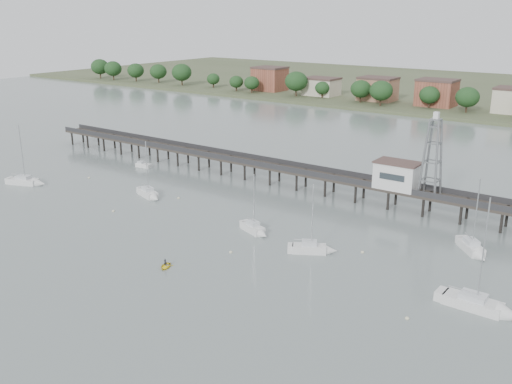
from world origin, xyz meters
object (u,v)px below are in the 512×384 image
(sailboat_a, at_px, (29,182))
(sailboat_f, at_px, (256,230))
(sailboat_c, at_px, (316,249))
(yellow_dinghy, at_px, (165,267))
(white_tender, at_px, (143,165))
(lattice_tower, at_px, (432,157))
(sailboat_d, at_px, (486,308))
(sailboat_b, at_px, (150,195))
(pier, at_px, (288,169))
(sailboat_e, at_px, (474,250))

(sailboat_a, bearing_deg, sailboat_f, -15.23)
(sailboat_c, height_order, yellow_dinghy, sailboat_c)
(sailboat_a, relative_size, white_tender, 3.34)
(lattice_tower, distance_m, sailboat_f, 35.52)
(sailboat_c, height_order, sailboat_d, sailboat_d)
(sailboat_c, bearing_deg, yellow_dinghy, -161.19)
(sailboat_b, bearing_deg, pier, 70.36)
(sailboat_e, distance_m, sailboat_d, 19.01)
(yellow_dinghy, bearing_deg, sailboat_f, 57.43)
(pier, height_order, sailboat_b, sailboat_b)
(sailboat_c, xyz_separation_m, yellow_dinghy, (-15.45, -17.98, -0.65))
(white_tender, bearing_deg, yellow_dinghy, -47.18)
(pier, xyz_separation_m, sailboat_b, (-18.37, -23.77, -3.15))
(sailboat_d, distance_m, white_tender, 91.53)
(yellow_dinghy, bearing_deg, sailboat_b, 115.77)
(sailboat_b, relative_size, white_tender, 2.91)
(sailboat_f, bearing_deg, pier, 132.42)
(sailboat_b, distance_m, sailboat_d, 69.59)
(sailboat_a, relative_size, yellow_dinghy, 5.37)
(lattice_tower, height_order, sailboat_d, lattice_tower)
(sailboat_a, height_order, yellow_dinghy, sailboat_a)
(sailboat_b, xyz_separation_m, sailboat_f, (29.42, -3.32, 0.01))
(pier, height_order, sailboat_d, sailboat_d)
(sailboat_c, height_order, sailboat_a, sailboat_a)
(sailboat_c, relative_size, white_tender, 2.80)
(lattice_tower, bearing_deg, pier, -180.00)
(sailboat_e, relative_size, yellow_dinghy, 4.87)
(sailboat_d, bearing_deg, sailboat_f, 174.66)
(sailboat_c, height_order, sailboat_e, sailboat_e)
(white_tender, bearing_deg, sailboat_d, -22.25)
(white_tender, height_order, yellow_dinghy, white_tender)
(yellow_dinghy, bearing_deg, sailboat_c, 25.30)
(sailboat_b, xyz_separation_m, white_tender, (-19.16, 16.19, -0.16))
(sailboat_a, bearing_deg, yellow_dinghy, -34.55)
(lattice_tower, bearing_deg, sailboat_f, -127.06)
(sailboat_b, height_order, sailboat_c, sailboat_b)
(pier, height_order, lattice_tower, lattice_tower)
(sailboat_b, height_order, white_tender, sailboat_b)
(sailboat_b, distance_m, sailboat_c, 42.23)
(sailboat_f, bearing_deg, white_tender, 178.36)
(pier, bearing_deg, sailboat_b, -127.70)
(sailboat_f, bearing_deg, sailboat_c, 15.04)
(sailboat_e, height_order, sailboat_f, sailboat_e)
(sailboat_d, bearing_deg, sailboat_a, -177.96)
(sailboat_c, xyz_separation_m, sailboat_a, (-70.49, -4.74, -0.01))
(sailboat_d, relative_size, white_tender, 3.79)
(pier, relative_size, sailboat_f, 13.64)
(lattice_tower, xyz_separation_m, sailboat_f, (-20.46, -27.09, -10.45))
(white_tender, bearing_deg, lattice_tower, -0.70)
(white_tender, bearing_deg, pier, 4.45)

